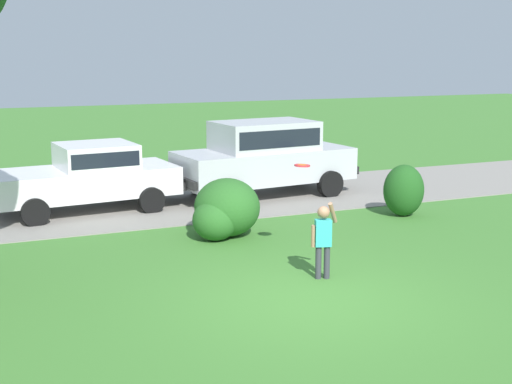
{
  "coord_description": "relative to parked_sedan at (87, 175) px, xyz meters",
  "views": [
    {
      "loc": [
        -4.6,
        -8.84,
        3.65
      ],
      "look_at": [
        0.33,
        2.87,
        1.1
      ],
      "focal_mm": 49.31,
      "sensor_mm": 36.0,
      "label": 1
    }
  ],
  "objects": [
    {
      "name": "child_thrower",
      "position": [
        2.65,
        -6.55,
        -0.13
      ],
      "size": [
        0.48,
        0.23,
        1.29
      ],
      "color": "#383842",
      "rests_on": "ground"
    },
    {
      "name": "ground_plane",
      "position": [
        1.98,
        -7.43,
        -0.85
      ],
      "size": [
        80.0,
        80.0,
        0.0
      ],
      "primitive_type": "plane",
      "color": "#3D752D"
    },
    {
      "name": "frisbee",
      "position": [
        2.83,
        -5.41,
        0.84
      ],
      "size": [
        0.28,
        0.28,
        0.04
      ],
      "color": "red"
    },
    {
      "name": "parked_suv",
      "position": [
        4.45,
        -0.05,
        0.23
      ],
      "size": [
        4.86,
        2.45,
        1.92
      ],
      "color": "silver",
      "rests_on": "ground"
    },
    {
      "name": "driveway_strip",
      "position": [
        1.98,
        -0.11,
        -0.84
      ],
      "size": [
        28.0,
        4.4,
        0.02
      ],
      "primitive_type": "cube",
      "color": "gray",
      "rests_on": "ground"
    },
    {
      "name": "shrub_centre_left",
      "position": [
        6.45,
        -3.29,
        -0.26
      ],
      "size": [
        0.92,
        0.88,
        1.17
      ],
      "color": "#1E511C",
      "rests_on": "ground"
    },
    {
      "name": "parked_sedan",
      "position": [
        0.0,
        0.0,
        0.0
      ],
      "size": [
        4.54,
        2.39,
        1.56
      ],
      "color": "white",
      "rests_on": "ground"
    },
    {
      "name": "shrub_near_tree",
      "position": [
        2.1,
        -3.45,
        -0.31
      ],
      "size": [
        1.45,
        1.37,
        1.17
      ],
      "color": "#286023",
      "rests_on": "ground"
    }
  ]
}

